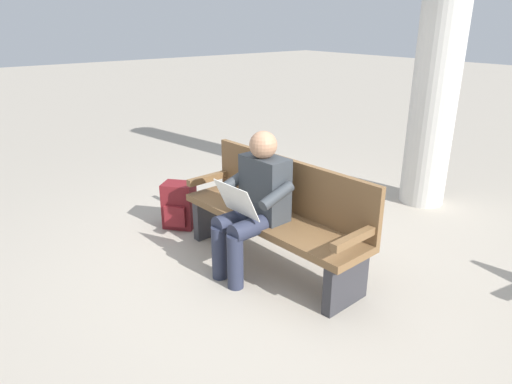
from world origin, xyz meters
name	(u,v)px	position (x,y,z in m)	size (l,w,h in m)	color
ground_plane	(270,264)	(0.00, 0.00, 0.00)	(40.00, 40.00, 0.00)	#A89E8E
bench_near	(277,213)	(0.00, -0.07, 0.46)	(1.82, 0.58, 0.90)	brown
person_seated	(254,201)	(0.01, 0.16, 0.63)	(0.59, 0.59, 1.18)	#33383D
backpack	(179,206)	(1.16, 0.22, 0.23)	(0.38, 0.37, 0.46)	maroon
support_pillar	(445,18)	(0.04, -2.32, 1.99)	(0.49, 0.49, 3.98)	beige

